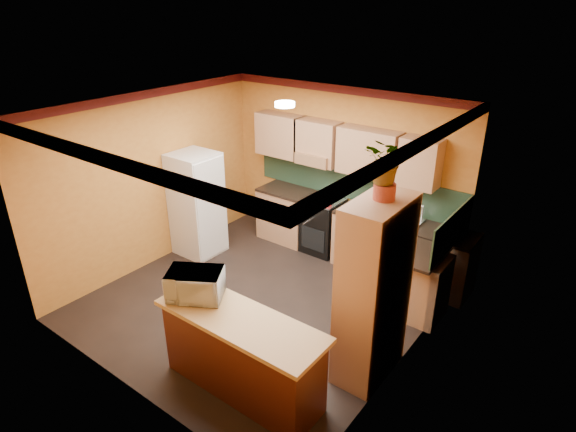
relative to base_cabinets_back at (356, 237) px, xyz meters
The scene contains 15 objects.
room_shell 2.29m from the base_cabinets_back, 107.42° to the right, with size 4.24×4.24×2.72m.
base_cabinets_back is the anchor object (origin of this frame).
countertop_back 0.46m from the base_cabinets_back, 90.00° to the right, with size 3.65×0.62×0.04m, color black.
stove 0.63m from the base_cabinets_back, behind, with size 0.58×0.58×0.91m, color black.
kettle 0.77m from the base_cabinets_back, behind, with size 0.17×0.17×0.18m, color red, non-canonical shape.
sink 0.92m from the base_cabinets_back, ahead, with size 0.48×0.40×0.03m, color silver.
base_cabinets_right 1.50m from the base_cabinets_back, 29.89° to the right, with size 0.60×0.80×0.88m, color tan.
countertop_right 1.57m from the base_cabinets_back, 29.89° to the right, with size 0.62×0.80×0.04m, color black.
fridge 2.61m from the base_cabinets_back, 150.79° to the right, with size 0.68×0.66×1.70m, color silver.
pantry 2.56m from the base_cabinets_back, 56.98° to the right, with size 0.48×0.90×2.10m, color tan.
fern_pot 3.00m from the base_cabinets_back, 56.34° to the right, with size 0.22×0.22×0.16m, color #9E3926.
fern 3.18m from the base_cabinets_back, 56.34° to the right, with size 0.41×0.35×0.45m, color tan.
breakfast_bar 3.19m from the base_cabinets_back, 82.43° to the right, with size 1.80×0.55×0.88m, color #471710.
bar_top 3.23m from the base_cabinets_back, 82.43° to the right, with size 1.90×0.65×0.05m, color tan.
microwave 3.24m from the base_cabinets_back, 93.96° to the right, with size 0.58×0.39×0.32m, color silver.
Camera 1 is at (3.71, -4.27, 3.91)m, focal length 30.00 mm.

